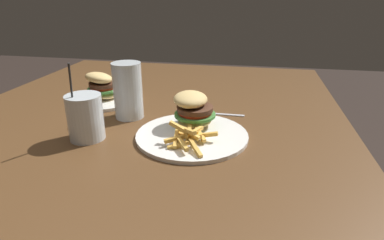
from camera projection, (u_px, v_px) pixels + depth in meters
name	position (u px, v px, depth m)	size (l,w,h in m)	color
dining_table	(145.00, 158.00, 0.97)	(1.48, 1.17, 0.72)	brown
meal_plate_near	(192.00, 123.00, 0.83)	(0.29, 0.29, 0.11)	white
beer_glass	(128.00, 93.00, 0.92)	(0.08, 0.08, 0.16)	silver
juice_glass	(85.00, 119.00, 0.79)	(0.09, 0.09, 0.20)	silver
spoon	(200.00, 111.00, 0.97)	(0.04, 0.17, 0.01)	silver
meal_plate_far	(103.00, 91.00, 1.08)	(0.24, 0.24, 0.11)	white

